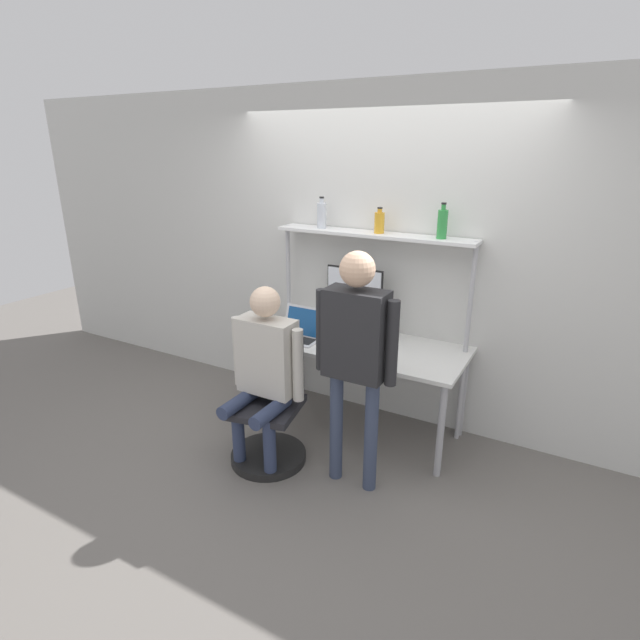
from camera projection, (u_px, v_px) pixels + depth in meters
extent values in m
plane|color=slate|center=(334.00, 449.00, 3.87)|extent=(12.00, 12.00, 0.00)
cube|color=silver|center=(380.00, 259.00, 4.06)|extent=(8.00, 0.06, 2.70)
cube|color=silver|center=(357.00, 345.00, 3.94)|extent=(1.70, 0.73, 0.03)
cylinder|color=#A5A5AA|center=(255.00, 381.00, 4.18)|extent=(0.05, 0.05, 0.73)
cylinder|color=#A5A5AA|center=(441.00, 431.00, 3.45)|extent=(0.05, 0.05, 0.73)
cylinder|color=#A5A5AA|center=(294.00, 356.00, 4.68)|extent=(0.05, 0.05, 0.73)
cylinder|color=#A5A5AA|center=(463.00, 394.00, 3.95)|extent=(0.05, 0.05, 0.73)
cube|color=white|center=(373.00, 234.00, 3.86)|extent=(1.62, 0.23, 0.02)
cylinder|color=#B2B2B7|center=(289.00, 314.00, 4.48)|extent=(0.04, 0.04, 1.59)
cylinder|color=#B2B2B7|center=(466.00, 347.00, 3.76)|extent=(0.04, 0.04, 1.59)
cylinder|color=black|center=(353.00, 332.00, 4.14)|extent=(0.22, 0.22, 0.01)
cylinder|color=black|center=(353.00, 324.00, 4.12)|extent=(0.06, 0.06, 0.13)
cube|color=black|center=(354.00, 293.00, 4.04)|extent=(0.49, 0.01, 0.42)
cube|color=silver|center=(354.00, 293.00, 4.03)|extent=(0.46, 0.02, 0.39)
cube|color=silver|center=(298.00, 339.00, 4.00)|extent=(0.34, 0.25, 0.01)
cube|color=black|center=(297.00, 339.00, 3.98)|extent=(0.29, 0.14, 0.00)
cube|color=silver|center=(304.00, 321.00, 4.03)|extent=(0.34, 0.08, 0.24)
cube|color=#194C8C|center=(303.00, 322.00, 4.03)|extent=(0.30, 0.06, 0.21)
cube|color=silver|center=(327.00, 347.00, 3.83)|extent=(0.07, 0.15, 0.01)
cube|color=black|center=(327.00, 347.00, 3.83)|extent=(0.06, 0.13, 0.00)
cylinder|color=black|center=(269.00, 456.00, 3.74)|extent=(0.56, 0.56, 0.06)
cylinder|color=#4C4C51|center=(268.00, 432.00, 3.67)|extent=(0.06, 0.06, 0.36)
cube|color=#26262B|center=(267.00, 407.00, 3.60)|extent=(0.54, 0.54, 0.05)
cube|color=#26262B|center=(277.00, 364.00, 3.70)|extent=(0.41, 0.12, 0.45)
cylinder|color=#2D3856|center=(239.00, 438.00, 3.59)|extent=(0.09, 0.09, 0.47)
cylinder|color=#2D3856|center=(270.00, 449.00, 3.47)|extent=(0.09, 0.09, 0.47)
cylinder|color=#2D3856|center=(239.00, 402.00, 3.52)|extent=(0.10, 0.38, 0.10)
cylinder|color=#2D3856|center=(271.00, 412.00, 3.40)|extent=(0.10, 0.38, 0.10)
cube|color=beige|center=(267.00, 356.00, 3.49)|extent=(0.42, 0.20, 0.55)
cylinder|color=beige|center=(238.00, 351.00, 3.62)|extent=(0.08, 0.08, 0.52)
cylinder|color=beige|center=(298.00, 365.00, 3.38)|extent=(0.08, 0.08, 0.52)
sphere|color=beige|center=(265.00, 302.00, 3.36)|extent=(0.21, 0.21, 0.21)
cylinder|color=#38425B|center=(336.00, 426.00, 3.42)|extent=(0.09, 0.09, 0.82)
cylinder|color=#38425B|center=(371.00, 436.00, 3.31)|extent=(0.09, 0.09, 0.82)
cube|color=#262628|center=(356.00, 334.00, 3.13)|extent=(0.40, 0.20, 0.58)
cylinder|color=#262628|center=(322.00, 330.00, 3.25)|extent=(0.08, 0.08, 0.55)
cylinder|color=#262628|center=(392.00, 344.00, 3.03)|extent=(0.08, 0.08, 0.55)
sphere|color=#D8AD8C|center=(357.00, 269.00, 2.99)|extent=(0.22, 0.22, 0.22)
cylinder|color=silver|center=(322.00, 216.00, 4.03)|extent=(0.07, 0.07, 0.20)
cylinder|color=silver|center=(322.00, 201.00, 3.99)|extent=(0.03, 0.03, 0.04)
cylinder|color=black|center=(322.00, 197.00, 3.98)|extent=(0.04, 0.04, 0.01)
cylinder|color=#2D8C3F|center=(442.00, 224.00, 3.58)|extent=(0.07, 0.07, 0.21)
cylinder|color=#2D8C3F|center=(444.00, 207.00, 3.54)|extent=(0.03, 0.03, 0.04)
cylinder|color=black|center=(444.00, 203.00, 3.53)|extent=(0.04, 0.04, 0.01)
cylinder|color=gold|center=(379.00, 223.00, 3.81)|extent=(0.08, 0.08, 0.16)
cylinder|color=gold|center=(380.00, 211.00, 3.78)|extent=(0.04, 0.04, 0.03)
cylinder|color=black|center=(380.00, 208.00, 3.77)|extent=(0.04, 0.04, 0.01)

